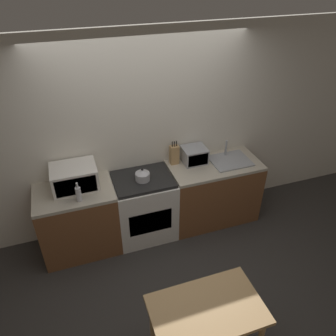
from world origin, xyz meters
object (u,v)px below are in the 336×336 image
object	(u,v)px
kettle	(143,175)
toaster_oven	(194,155)
stove_range	(144,206)
bottle	(79,194)
dining_table	(206,315)
microwave	(74,177)

from	to	relation	value
kettle	toaster_oven	bearing A→B (deg)	13.56
stove_range	bottle	bearing A→B (deg)	-166.56
dining_table	kettle	bearing A→B (deg)	92.74
microwave	dining_table	xyz separation A→B (m)	(0.87, -1.86, -0.41)
microwave	toaster_oven	size ratio (longest dim) A/B	1.69
toaster_oven	dining_table	xyz separation A→B (m)	(-0.67, -1.92, -0.38)
microwave	dining_table	bearing A→B (deg)	-64.93
bottle	toaster_oven	bearing A→B (deg)	12.39
kettle	bottle	size ratio (longest dim) A/B	0.73
kettle	dining_table	size ratio (longest dim) A/B	0.18
stove_range	microwave	distance (m)	0.99
bottle	dining_table	world-z (taller)	bottle
kettle	toaster_oven	size ratio (longest dim) A/B	0.57
stove_range	dining_table	distance (m)	1.78
bottle	dining_table	size ratio (longest dim) A/B	0.25
stove_range	toaster_oven	xyz separation A→B (m)	(0.75, 0.15, 0.56)
stove_range	kettle	bearing A→B (deg)	-104.30
stove_range	toaster_oven	distance (m)	0.94
stove_range	toaster_oven	size ratio (longest dim) A/B	2.91
toaster_oven	dining_table	bearing A→B (deg)	-109.26
stove_range	dining_table	world-z (taller)	stove_range
microwave	toaster_oven	distance (m)	1.54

